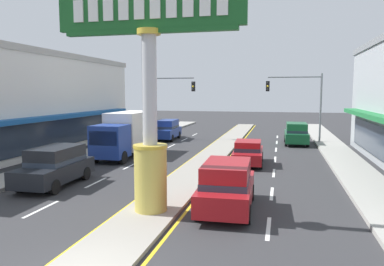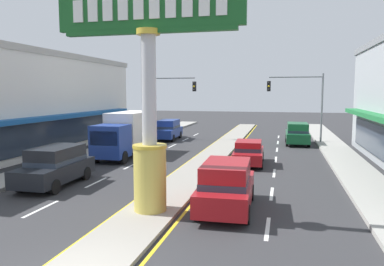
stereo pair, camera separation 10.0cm
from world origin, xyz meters
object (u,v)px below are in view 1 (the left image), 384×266
district_sign (150,98)px  box_truck_near_left_lane (126,133)px  suv_far_right_lane (55,166)px  suv_kerb_right (167,129)px  sedan_near_right_lane (248,152)px  storefront_left (8,102)px  traffic_light_right_side (300,96)px  suv_far_left_oncoming (227,185)px  traffic_light_left_side (165,95)px  suv_mid_left_lane (296,133)px

district_sign → box_truck_near_left_lane: bearing=117.5°
suv_far_right_lane → suv_kerb_right: size_ratio=0.99×
sedan_near_right_lane → suv_far_right_lane: 11.49m
storefront_left → box_truck_near_left_lane: storefront_left is taller
storefront_left → box_truck_near_left_lane: (9.45, 0.31, -2.11)m
storefront_left → suv_kerb_right: bearing=46.2°
sedan_near_right_lane → suv_kerb_right: bearing=129.2°
storefront_left → traffic_light_right_side: bearing=25.5°
sedan_near_right_lane → suv_far_left_oncoming: suv_far_left_oncoming is taller
suv_far_right_lane → suv_far_left_oncoming: (8.71, -1.85, 0.00)m
suv_far_left_oncoming → suv_kerb_right: (-8.71, 20.02, 0.00)m
traffic_light_right_side → district_sign: bearing=-106.2°
district_sign → traffic_light_right_side: size_ratio=1.33×
storefront_left → box_truck_near_left_lane: bearing=1.9°
storefront_left → sedan_near_right_lane: 18.44m
traffic_light_left_side → sedan_near_right_lane: bearing=-50.8°
suv_mid_left_lane → suv_far_left_oncoming: same height
suv_far_left_oncoming → box_truck_near_left_lane: bearing=129.8°
traffic_light_left_side → sedan_near_right_lane: traffic_light_left_side is taller
storefront_left → suv_far_right_lane: 12.90m
storefront_left → district_sign: bearing=-36.0°
sedan_near_right_lane → district_sign: bearing=-104.5°
traffic_light_left_side → box_truck_near_left_lane: 10.23m
storefront_left → suv_mid_left_lane: bearing=23.4°
storefront_left → suv_far_left_oncoming: size_ratio=5.55×
sedan_near_right_lane → suv_mid_left_lane: bearing=71.9°
storefront_left → suv_far_right_lane: size_ratio=5.58×
district_sign → storefront_left: bearing=144.0°
storefront_left → suv_far_right_lane: bearing=-41.3°
traffic_light_left_side → suv_kerb_right: (0.28, -0.34, -3.26)m
suv_mid_left_lane → storefront_left: bearing=-156.6°
storefront_left → suv_far_left_oncoming: (18.17, -10.15, -2.82)m
storefront_left → traffic_light_right_side: storefront_left is taller
suv_far_right_lane → suv_far_left_oncoming: size_ratio=1.00×
district_sign → box_truck_near_left_lane: 13.29m
sedan_near_right_lane → suv_far_left_oncoming: size_ratio=0.94×
box_truck_near_left_lane → district_sign: bearing=-62.5°
district_sign → traffic_light_right_side: (6.29, 21.60, -0.09)m
suv_far_left_oncoming → sedan_near_right_lane: bearing=90.0°
district_sign → suv_far_right_lane: district_sign is taller
box_truck_near_left_lane → suv_kerb_right: (0.00, 9.57, -0.71)m
district_sign → sedan_near_right_lane: (2.71, 10.43, -3.54)m
traffic_light_left_side → suv_far_right_lane: size_ratio=1.33×
traffic_light_left_side → box_truck_near_left_lane: traffic_light_left_side is taller
district_sign → suv_far_left_oncoming: bearing=22.1°
traffic_light_left_side → suv_mid_left_lane: bearing=-4.3°
storefront_left → traffic_light_right_side: size_ratio=4.18×
traffic_light_right_side → sedan_near_right_lane: 12.23m
suv_far_right_lane → traffic_light_left_side: bearing=90.9°
traffic_light_right_side → suv_far_left_oncoming: 21.07m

